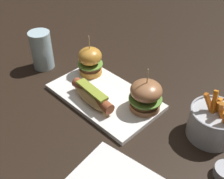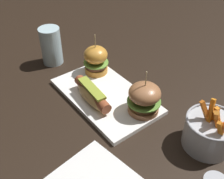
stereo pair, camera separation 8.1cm
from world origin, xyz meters
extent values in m
plane|color=black|center=(0.00, 0.00, 0.00)|extent=(3.00, 3.00, 0.00)
cube|color=white|center=(0.00, 0.00, 0.01)|extent=(0.34, 0.20, 0.01)
ellipsoid|color=tan|center=(0.00, -0.05, 0.03)|extent=(0.16, 0.07, 0.04)
cylinder|color=brown|center=(0.00, -0.05, 0.04)|extent=(0.17, 0.05, 0.03)
cube|color=olive|center=(0.00, -0.05, 0.06)|extent=(0.12, 0.04, 0.01)
cylinder|color=#CA8730|center=(-0.12, 0.05, 0.02)|extent=(0.08, 0.08, 0.02)
cylinder|color=brown|center=(-0.12, 0.05, 0.04)|extent=(0.07, 0.07, 0.01)
cylinder|color=#6B9E3D|center=(-0.12, 0.05, 0.05)|extent=(0.08, 0.08, 0.00)
ellipsoid|color=#CA8730|center=(-0.12, 0.05, 0.08)|extent=(0.08, 0.08, 0.06)
cylinder|color=tan|center=(-0.12, 0.05, 0.12)|extent=(0.00, 0.00, 0.06)
cylinder|color=#9A633E|center=(0.13, 0.04, 0.02)|extent=(0.09, 0.09, 0.02)
cylinder|color=#492C18|center=(0.13, 0.04, 0.04)|extent=(0.08, 0.08, 0.02)
cylinder|color=#609338|center=(0.13, 0.04, 0.05)|extent=(0.10, 0.10, 0.00)
ellipsoid|color=#9A633E|center=(0.13, 0.04, 0.08)|extent=(0.09, 0.09, 0.05)
cylinder|color=tan|center=(0.13, 0.04, 0.12)|extent=(0.00, 0.00, 0.06)
cylinder|color=#B7BABF|center=(0.31, 0.10, 0.04)|extent=(0.13, 0.13, 0.08)
torus|color=#A8AAB2|center=(0.31, 0.10, 0.08)|extent=(0.13, 0.13, 0.01)
cube|color=orange|center=(0.33, 0.09, 0.09)|extent=(0.05, 0.02, 0.07)
cube|color=orange|center=(0.30, 0.09, 0.09)|extent=(0.03, 0.03, 0.09)
cube|color=orange|center=(0.32, 0.10, 0.09)|extent=(0.02, 0.05, 0.08)
cube|color=orange|center=(0.29, 0.09, 0.09)|extent=(0.04, 0.03, 0.09)
cube|color=orange|center=(0.31, 0.10, 0.09)|extent=(0.01, 0.02, 0.07)
cylinder|color=silver|center=(-0.28, -0.03, 0.07)|extent=(0.07, 0.07, 0.13)
camera|label=1|loc=(0.48, -0.45, 0.56)|focal=44.43mm
camera|label=2|loc=(0.54, -0.39, 0.56)|focal=44.43mm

